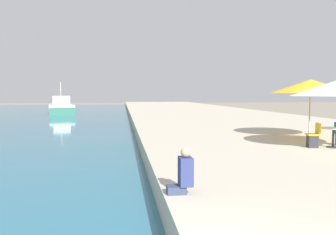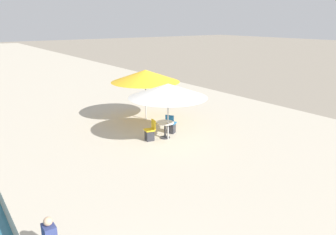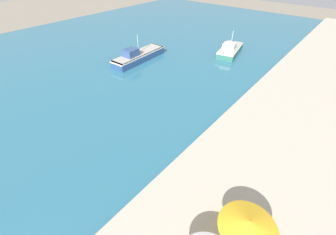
# 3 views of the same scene
# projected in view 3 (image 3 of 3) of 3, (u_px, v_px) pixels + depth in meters

# --- Properties ---
(water_basin) EXTENTS (56.00, 90.00, 0.04)m
(water_basin) POSITION_uv_depth(u_px,v_px,m) (139.00, 40.00, 49.03)
(water_basin) COLOR #2D6B84
(water_basin) RESTS_ON ground_plane
(quay_promenade) EXTENTS (16.00, 90.00, 0.68)m
(quay_promenade) POSITION_uv_depth(u_px,v_px,m) (325.00, 92.00, 30.54)
(quay_promenade) COLOR #BCB29E
(quay_promenade) RESTS_ON ground_plane
(fishing_boat_near) EXTENTS (3.25, 10.93, 4.54)m
(fishing_boat_near) POSITION_uv_depth(u_px,v_px,m) (138.00, 56.00, 39.31)
(fishing_boat_near) COLOR navy
(fishing_boat_near) RESTS_ON water_basin
(fishing_boat_mid) EXTENTS (4.60, 8.21, 4.21)m
(fishing_boat_mid) POSITION_uv_depth(u_px,v_px,m) (230.00, 50.00, 41.88)
(fishing_boat_mid) COLOR #33705B
(fishing_boat_mid) RESTS_ON water_basin
(cafe_umbrella_white) EXTENTS (3.57, 3.57, 2.65)m
(cafe_umbrella_white) POSITION_uv_depth(u_px,v_px,m) (249.00, 224.00, 13.16)
(cafe_umbrella_white) COLOR #B7B7B7
(cafe_umbrella_white) RESTS_ON quay_promenade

